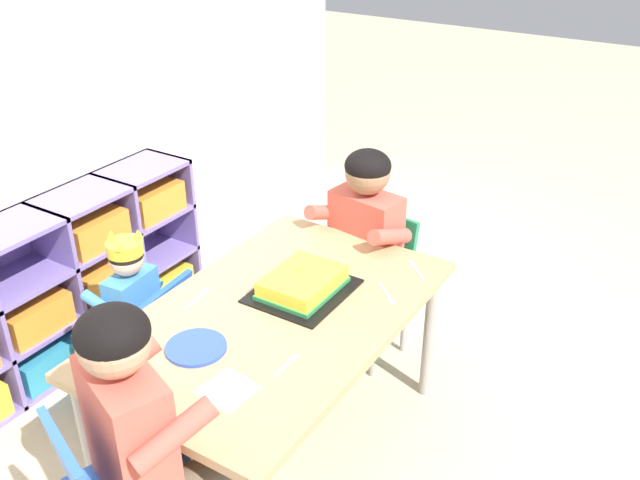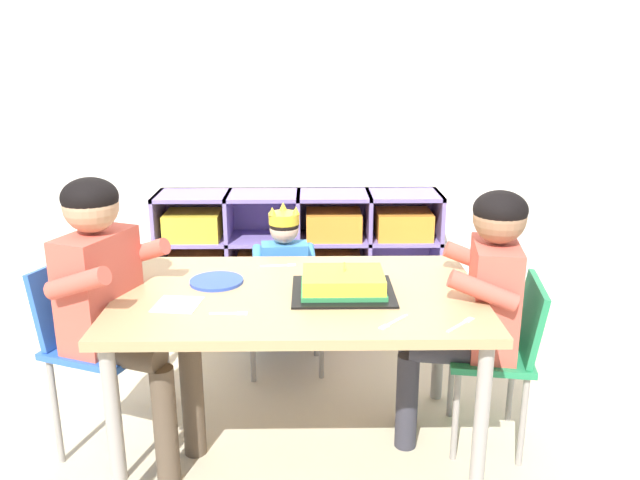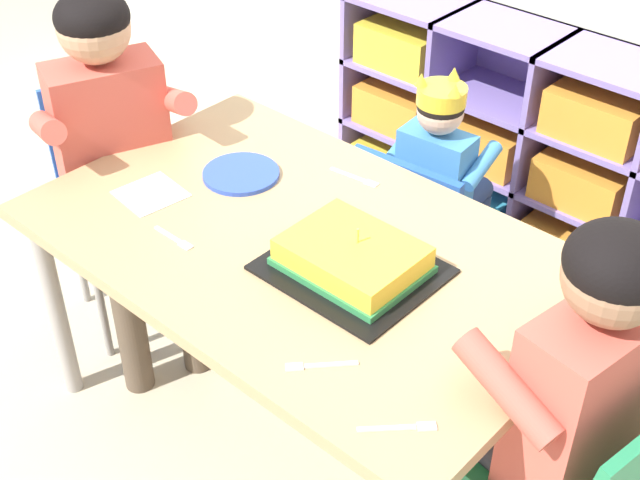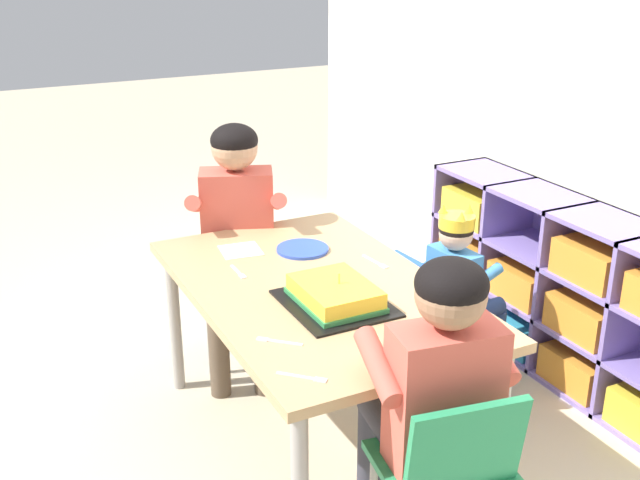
# 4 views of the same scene
# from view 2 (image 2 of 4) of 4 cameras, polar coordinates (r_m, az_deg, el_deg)

# --- Properties ---
(ground) EXTENTS (16.00, 16.00, 0.00)m
(ground) POSITION_cam_2_polar(r_m,az_deg,el_deg) (2.63, -1.74, -17.72)
(ground) COLOR beige
(classroom_back_wall) EXTENTS (5.00, 0.10, 2.67)m
(classroom_back_wall) POSITION_cam_2_polar(r_m,az_deg,el_deg) (3.55, -1.63, 14.28)
(classroom_back_wall) COLOR silver
(classroom_back_wall) RESTS_ON ground
(storage_cubby_shelf) EXTENTS (1.53, 0.30, 0.74)m
(storage_cubby_shelf) POSITION_cam_2_polar(r_m,az_deg,el_deg) (3.53, -2.23, -2.29)
(storage_cubby_shelf) COLOR #7F6BB2
(storage_cubby_shelf) RESTS_ON ground
(activity_table) EXTENTS (1.31, 0.82, 0.64)m
(activity_table) POSITION_cam_2_polar(r_m,az_deg,el_deg) (2.35, -1.86, -6.00)
(activity_table) COLOR tan
(activity_table) RESTS_ON ground
(classroom_chair_blue) EXTENTS (0.40, 0.34, 0.60)m
(classroom_chair_blue) POSITION_cam_2_polar(r_m,az_deg,el_deg) (2.97, -3.06, -5.59)
(classroom_chair_blue) COLOR #1E4CA8
(classroom_chair_blue) RESTS_ON ground
(child_with_crown) EXTENTS (0.31, 0.31, 0.81)m
(child_with_crown) POSITION_cam_2_polar(r_m,az_deg,el_deg) (3.02, -3.19, -2.42)
(child_with_crown) COLOR #3D7FBC
(child_with_crown) RESTS_ON ground
(classroom_chair_adult_side) EXTENTS (0.45, 0.43, 0.74)m
(classroom_chair_adult_side) POSITION_cam_2_polar(r_m,az_deg,el_deg) (2.53, -19.61, -8.24)
(classroom_chair_adult_side) COLOR blue
(classroom_chair_adult_side) RESTS_ON ground
(adult_helper_seated) EXTENTS (0.49, 0.47, 1.06)m
(adult_helper_seated) POSITION_cam_2_polar(r_m,az_deg,el_deg) (2.38, -17.86, -4.32)
(adult_helper_seated) COLOR #D15647
(adult_helper_seated) RESTS_ON ground
(classroom_chair_guest_side) EXTENTS (0.37, 0.40, 0.66)m
(classroom_chair_guest_side) POSITION_cam_2_polar(r_m,az_deg,el_deg) (2.55, 16.02, -9.04)
(classroom_chair_guest_side) COLOR #238451
(classroom_chair_guest_side) RESTS_ON ground
(guest_at_table_side) EXTENTS (0.46, 0.44, 1.00)m
(guest_at_table_side) POSITION_cam_2_polar(r_m,az_deg,el_deg) (2.45, 13.82, -4.62)
(guest_at_table_side) COLOR #D15647
(guest_at_table_side) RESTS_ON ground
(birthday_cake_on_tray) EXTENTS (0.37, 0.32, 0.11)m
(birthday_cake_on_tray) POSITION_cam_2_polar(r_m,az_deg,el_deg) (2.31, 2.06, -3.94)
(birthday_cake_on_tray) COLOR black
(birthday_cake_on_tray) RESTS_ON activity_table
(paper_plate_stack) EXTENTS (0.20, 0.20, 0.01)m
(paper_plate_stack) POSITION_cam_2_polar(r_m,az_deg,el_deg) (2.44, -9.19, -3.64)
(paper_plate_stack) COLOR blue
(paper_plate_stack) RESTS_ON activity_table
(paper_napkin_square) EXTENTS (0.17, 0.17, 0.00)m
(paper_napkin_square) POSITION_cam_2_polar(r_m,az_deg,el_deg) (2.26, -12.56, -5.60)
(paper_napkin_square) COLOR white
(paper_napkin_square) RESTS_ON activity_table
(fork_near_cake_tray) EXTENTS (0.14, 0.03, 0.00)m
(fork_near_cake_tray) POSITION_cam_2_polar(r_m,az_deg,el_deg) (2.60, -3.53, -2.27)
(fork_near_cake_tray) COLOR white
(fork_near_cake_tray) RESTS_ON activity_table
(fork_at_table_front_edge) EXTENTS (0.13, 0.02, 0.00)m
(fork_at_table_front_edge) POSITION_cam_2_polar(r_m,az_deg,el_deg) (2.15, -7.89, -6.48)
(fork_at_table_front_edge) COLOR white
(fork_at_table_front_edge) RESTS_ON activity_table
(fork_near_child_seat) EXTENTS (0.11, 0.11, 0.00)m
(fork_near_child_seat) POSITION_cam_2_polar(r_m,az_deg,el_deg) (2.11, 12.51, -7.28)
(fork_near_child_seat) COLOR white
(fork_near_child_seat) RESTS_ON activity_table
(fork_beside_plate_stack) EXTENTS (0.11, 0.12, 0.00)m
(fork_beside_plate_stack) POSITION_cam_2_polar(r_m,az_deg,el_deg) (2.08, 6.44, -7.32)
(fork_beside_plate_stack) COLOR white
(fork_beside_plate_stack) RESTS_ON activity_table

